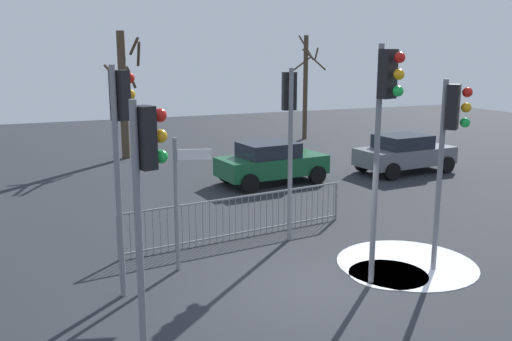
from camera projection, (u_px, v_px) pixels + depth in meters
ground_plane at (300, 288)px, 11.00m from camera, size 60.00×60.00×0.00m
traffic_light_rear_right at (121, 129)px, 10.11m from camera, size 0.49×0.44×4.34m
traffic_light_rear_left at (289, 115)px, 13.32m from camera, size 0.36×0.56×4.20m
traffic_light_foreground_left at (146, 172)px, 7.95m from camera, size 0.55×0.37×3.92m
traffic_light_mid_right at (385, 113)px, 10.40m from camera, size 0.37×0.55×4.71m
traffic_light_mid_left at (450, 133)px, 11.24m from camera, size 0.45×0.48×4.03m
direction_sign_post at (179, 197)px, 11.57m from camera, size 0.76×0.28×2.85m
pedestrian_guard_railing at (239, 217)px, 13.83m from camera, size 6.10×0.85×1.07m
car_green_near at (271, 162)px, 19.60m from camera, size 3.95×2.25×1.47m
car_grey_mid at (404, 153)px, 21.38m from camera, size 3.92×2.18×1.47m
bare_tree_left at (306, 84)px, 29.28m from camera, size 1.50×1.59×5.41m
bare_tree_centre at (124, 92)px, 23.82m from camera, size 1.65×1.51×5.44m
snow_patch_kerb at (406, 263)px, 12.23m from camera, size 3.03×3.03×0.01m
snow_patch_island at (388, 274)px, 11.64m from camera, size 1.65×1.65×0.01m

